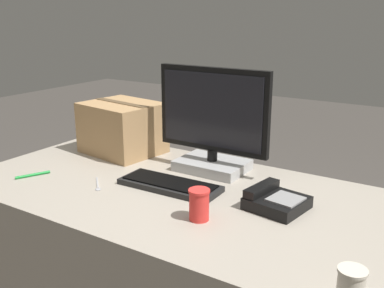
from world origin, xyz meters
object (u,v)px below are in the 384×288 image
at_px(keyboard, 170,185).
at_px(pen_marker, 33,175).
at_px(desk_phone, 275,201).
at_px(monitor, 213,128).
at_px(paper_cup_right, 351,287).
at_px(cardboard_box, 122,128).
at_px(paper_cup_left, 199,205).
at_px(spoon, 98,186).

relative_size(keyboard, pen_marker, 3.07).
bearing_deg(desk_phone, monitor, 158.93).
xyz_separation_m(paper_cup_right, cardboard_box, (-1.25, 0.64, 0.07)).
bearing_deg(paper_cup_left, paper_cup_right, -20.22).
distance_m(monitor, spoon, 0.54).
bearing_deg(paper_cup_left, monitor, 115.02).
distance_m(keyboard, paper_cup_right, 0.87).
bearing_deg(keyboard, monitor, 80.90).
relative_size(paper_cup_right, pen_marker, 0.73).
relative_size(paper_cup_left, pen_marker, 0.80).
bearing_deg(monitor, spoon, -125.07).
bearing_deg(spoon, paper_cup_right, 31.20).
relative_size(keyboard, cardboard_box, 1.06).
bearing_deg(keyboard, paper_cup_left, -37.11).
height_order(desk_phone, cardboard_box, cardboard_box).
relative_size(desk_phone, pen_marker, 1.57).
relative_size(desk_phone, paper_cup_right, 2.17).
xyz_separation_m(keyboard, desk_phone, (0.42, 0.05, 0.01)).
bearing_deg(cardboard_box, keyboard, -29.59).
xyz_separation_m(paper_cup_left, spoon, (-0.50, 0.04, -0.05)).
distance_m(monitor, paper_cup_right, 1.00).
xyz_separation_m(keyboard, cardboard_box, (-0.47, 0.27, 0.11)).
distance_m(paper_cup_left, paper_cup_right, 0.58).
bearing_deg(paper_cup_right, monitor, 139.21).
height_order(monitor, paper_cup_left, monitor).
bearing_deg(paper_cup_right, spoon, 167.24).
height_order(paper_cup_left, paper_cup_right, paper_cup_left).
relative_size(monitor, pen_marker, 3.83).
bearing_deg(pen_marker, paper_cup_left, 116.75).
bearing_deg(keyboard, spoon, -152.50).
bearing_deg(cardboard_box, desk_phone, -13.68).
xyz_separation_m(monitor, keyboard, (-0.04, -0.27, -0.18)).
bearing_deg(paper_cup_right, cardboard_box, 152.93).
distance_m(keyboard, spoon, 0.29).
bearing_deg(pen_marker, spoon, 126.31).
distance_m(spoon, cardboard_box, 0.47).
relative_size(monitor, paper_cup_right, 5.28).
bearing_deg(spoon, cardboard_box, 161.89).
distance_m(monitor, pen_marker, 0.79).
bearing_deg(desk_phone, paper_cup_left, -119.61).
distance_m(keyboard, desk_phone, 0.43).
height_order(desk_phone, paper_cup_left, paper_cup_left).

